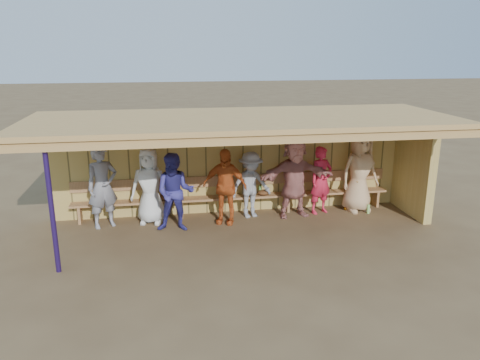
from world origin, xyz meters
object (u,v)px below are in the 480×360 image
Objects in this scene: player_b at (150,186)px; player_e at (251,185)px; player_c at (175,193)px; player_h at (360,172)px; bench at (235,192)px; player_a at (103,187)px; player_f at (295,177)px; player_g at (321,180)px; player_d at (225,186)px.

player_e is at bearing 12.59° from player_b.
player_c reaches higher than player_e.
player_h is (4.99, 0.00, 0.11)m from player_b.
bench is at bearing 40.23° from player_c.
player_b is 0.89× the size of player_h.
player_f is (4.35, -0.04, 0.03)m from player_a.
player_b reaches higher than player_g.
bench is at bearing 156.94° from player_f.
player_f reaches higher than player_b.
player_c is 2.82m from player_f.
player_f is 0.72m from player_g.
player_c is (1.57, -0.49, -0.06)m from player_a.
player_g is at bearing -8.50° from bench.
player_f reaches higher than player_e.
player_h is at bearing -1.34° from player_f.
bench is (-2.04, 0.31, -0.29)m from player_g.
player_a is at bearing 170.59° from player_h.
player_g is (3.48, 0.57, -0.05)m from player_c.
player_b is at bearing -171.26° from bench.
player_a is 1.13× the size of player_g.
player_b is 2.32m from player_e.
player_c is at bearing -33.44° from player_b.
player_h is at bearing 12.59° from player_b.
bench is (-3.00, 0.31, -0.46)m from player_h.
player_d is 0.71m from player_e.
player_f is at bearing 10.52° from player_b.
player_c is 1.06× the size of player_g.
player_g is at bearing 29.39° from player_d.
player_e is at bearing 46.38° from player_d.
player_c is 1.86m from player_e.
player_h is at bearing -19.19° from player_g.
player_b is 1.01× the size of player_c.
player_d is at bearing -28.28° from player_a.
player_e is (2.31, 0.00, -0.09)m from player_b.
player_h is (3.32, 0.29, 0.12)m from player_d.
player_a reaches higher than player_b.
player_c reaches higher than bench.
player_c is at bearing -178.13° from player_e.
player_f is at bearing 18.05° from player_c.
player_f is 1.66m from player_h.
player_h is (6.01, 0.08, 0.06)m from player_a.
player_a is at bearing 171.67° from player_c.
player_d is 1.10× the size of player_e.
player_e is at bearing 167.74° from player_f.
player_b is at bearing 142.85° from player_c.
player_h is at bearing -16.04° from player_e.
player_c is 3.53m from player_g.
player_a is 1.02m from player_b.
player_f reaches higher than player_c.
bench is at bearing 120.93° from player_e.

